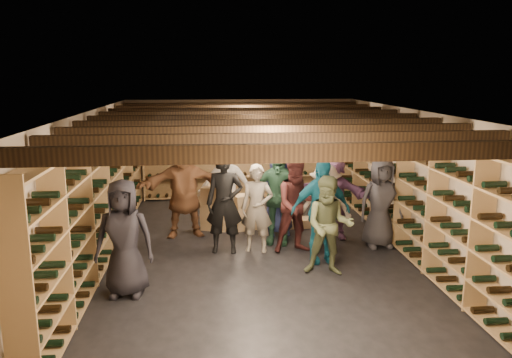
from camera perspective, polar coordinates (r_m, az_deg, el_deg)
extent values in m
plane|color=black|center=(8.72, 0.09, -8.19)|extent=(8.00, 8.00, 0.00)
cube|color=tan|center=(12.31, -1.75, 3.50)|extent=(5.50, 0.02, 2.40)
cube|color=tan|center=(4.60, 5.12, -11.15)|extent=(5.50, 0.02, 2.40)
cube|color=tan|center=(8.57, -18.53, -0.83)|extent=(0.02, 8.00, 2.40)
cube|color=tan|center=(9.08, 17.64, -0.09)|extent=(0.02, 8.00, 2.40)
cube|color=beige|center=(8.22, 0.09, 7.73)|extent=(5.50, 8.00, 0.01)
cube|color=black|center=(4.78, 4.25, 3.01)|extent=(5.40, 0.12, 0.18)
cube|color=black|center=(5.64, 2.74, 4.38)|extent=(5.40, 0.12, 0.18)
cube|color=black|center=(6.50, 1.63, 5.38)|extent=(5.40, 0.12, 0.18)
cube|color=black|center=(7.36, 0.77, 6.15)|extent=(5.40, 0.12, 0.18)
cube|color=black|center=(8.23, 0.09, 6.76)|extent=(5.40, 0.12, 0.18)
cube|color=black|center=(9.09, -0.46, 7.25)|extent=(5.40, 0.12, 0.18)
cube|color=black|center=(9.96, -0.91, 7.65)|extent=(5.40, 0.12, 0.18)
cube|color=black|center=(10.83, -1.29, 7.99)|extent=(5.40, 0.12, 0.18)
cube|color=black|center=(11.70, -1.62, 8.28)|extent=(5.40, 0.12, 0.18)
cube|color=#A68251|center=(8.56, -17.30, -1.63)|extent=(0.32, 7.50, 2.15)
cube|color=#A68251|center=(9.03, 16.54, -0.89)|extent=(0.32, 7.50, 2.15)
cube|color=#A68251|center=(12.16, -1.70, 2.80)|extent=(4.70, 0.30, 2.15)
cube|color=tan|center=(9.89, -4.69, -5.26)|extent=(0.58, 0.48, 0.17)
cube|color=tan|center=(9.84, -4.71, -4.32)|extent=(0.58, 0.48, 0.17)
cube|color=tan|center=(9.80, -4.73, -3.36)|extent=(0.58, 0.48, 0.17)
cube|color=tan|center=(9.75, -4.74, -2.40)|extent=(0.58, 0.48, 0.17)
cube|color=tan|center=(9.71, -4.76, -1.43)|extent=(0.58, 0.48, 0.17)
cube|color=tan|center=(9.92, -1.07, -5.18)|extent=(0.58, 0.46, 0.17)
cube|color=tan|center=(9.87, -1.07, -4.23)|extent=(0.58, 0.46, 0.17)
cube|color=tan|center=(9.82, -1.08, -3.28)|extent=(0.58, 0.46, 0.17)
cube|color=tan|center=(9.78, -1.08, -2.32)|extent=(0.58, 0.46, 0.17)
cube|color=tan|center=(10.06, 5.13, -4.98)|extent=(0.50, 0.33, 0.17)
imported|color=black|center=(7.04, -14.82, -6.56)|extent=(0.83, 0.57, 1.63)
imported|color=black|center=(8.44, -3.61, -2.77)|extent=(0.68, 0.49, 1.72)
imported|color=#505938|center=(7.61, 8.37, -5.32)|extent=(0.86, 0.74, 1.52)
imported|color=beige|center=(8.78, 7.87, -3.10)|extent=(1.08, 0.81, 1.48)
imported|color=#135C76|center=(8.09, 7.41, -3.64)|extent=(1.03, 0.51, 1.68)
imported|color=brown|center=(9.37, -8.22, -0.87)|extent=(1.80, 0.72, 1.89)
imported|color=#1E264F|center=(9.43, 2.57, -1.68)|extent=(0.80, 0.55, 1.57)
imported|color=gray|center=(8.50, 0.11, -3.37)|extent=(0.63, 0.49, 1.52)
imported|color=#431C1B|center=(8.48, 4.76, -2.96)|extent=(0.88, 0.73, 1.66)
imported|color=#B0ABA1|center=(9.69, -3.46, -0.58)|extent=(1.31, 0.95, 1.82)
imported|color=#21442F|center=(8.88, 2.45, -2.05)|extent=(1.08, 0.70, 1.71)
imported|color=#845485|center=(9.34, 8.70, -1.82)|extent=(1.56, 1.04, 1.61)
imported|color=#343339|center=(8.99, 14.05, -2.63)|extent=(0.81, 0.56, 1.60)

